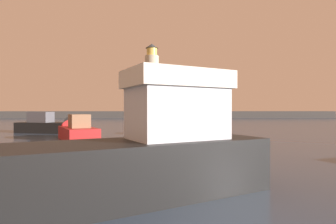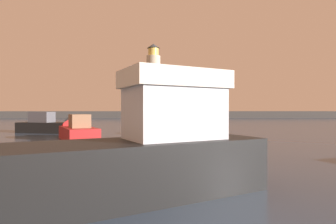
# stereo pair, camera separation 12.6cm
# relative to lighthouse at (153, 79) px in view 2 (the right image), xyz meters

# --- Properties ---
(ground_plane) EXTENTS (220.00, 220.00, 0.00)m
(ground_plane) POSITION_rel_lighthouse_xyz_m (1.36, -35.14, -10.08)
(ground_plane) COLOR #2D3D51
(breakwater) EXTENTS (91.93, 5.32, 1.75)m
(breakwater) POSITION_rel_lighthouse_xyz_m (1.36, 0.00, -9.20)
(breakwater) COLOR #423F3D
(breakwater) RESTS_ON ground_plane
(lighthouse) EXTENTS (3.61, 3.61, 17.57)m
(lighthouse) POSITION_rel_lighthouse_xyz_m (0.00, 0.00, 0.00)
(lighthouse) COLOR beige
(lighthouse) RESTS_ON breakwater
(motorboat_0) EXTENTS (8.14, 5.36, 3.26)m
(motorboat_0) POSITION_rel_lighthouse_xyz_m (0.46, -66.10, -9.12)
(motorboat_0) COLOR black
(motorboat_0) RESTS_ON ground_plane
(motorboat_2) EXTENTS (4.36, 6.19, 2.16)m
(motorboat_2) POSITION_rel_lighthouse_xyz_m (-4.19, -52.58, -9.53)
(motorboat_2) COLOR #B21E1E
(motorboat_2) RESTS_ON ground_plane
(motorboat_4) EXTENTS (6.91, 3.63, 2.30)m
(motorboat_4) POSITION_rel_lighthouse_xyz_m (-7.36, -47.34, -9.48)
(motorboat_4) COLOR black
(motorboat_4) RESTS_ON ground_plane
(motorboat_5) EXTENTS (1.96, 6.24, 2.03)m
(motorboat_5) POSITION_rel_lighthouse_xyz_m (4.05, -52.11, -9.52)
(motorboat_5) COLOR #1E284C
(motorboat_5) RESTS_ON ground_plane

